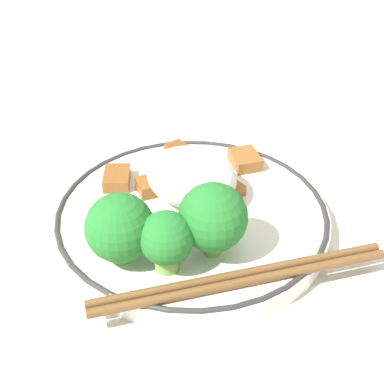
{
  "coord_description": "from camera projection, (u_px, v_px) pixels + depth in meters",
  "views": [
    {
      "loc": [
        0.25,
        -0.28,
        0.3
      ],
      "look_at": [
        0.0,
        0.0,
        0.04
      ],
      "focal_mm": 50.0,
      "sensor_mm": 36.0,
      "label": 1
    }
  ],
  "objects": [
    {
      "name": "ground_plane",
      "position": [
        192.0,
        225.0,
        0.48
      ],
      "size": [
        3.0,
        3.0,
        0.0
      ],
      "primitive_type": "plane",
      "color": "silver"
    },
    {
      "name": "meat_near_front",
      "position": [
        227.0,
        191.0,
        0.49
      ],
      "size": [
        0.03,
        0.03,
        0.01
      ],
      "color": "#995B28",
      "rests_on": "plate"
    },
    {
      "name": "meat_mid_left",
      "position": [
        179.0,
        170.0,
        0.52
      ],
      "size": [
        0.04,
        0.03,
        0.01
      ],
      "color": "brown",
      "rests_on": "plate"
    },
    {
      "name": "plate",
      "position": [
        192.0,
        216.0,
        0.48
      ],
      "size": [
        0.24,
        0.24,
        0.02
      ],
      "color": "white",
      "rests_on": "ground_plane"
    },
    {
      "name": "broccoli_back_right",
      "position": [
        213.0,
        218.0,
        0.41
      ],
      "size": [
        0.05,
        0.05,
        0.06
      ],
      "color": "#7FB756",
      "rests_on": "plate"
    },
    {
      "name": "rice_mound",
      "position": [
        191.0,
        177.0,
        0.48
      ],
      "size": [
        0.08,
        0.07,
        0.04
      ],
      "color": "white",
      "rests_on": "plate"
    },
    {
      "name": "broccoli_back_left",
      "position": [
        117.0,
        226.0,
        0.41
      ],
      "size": [
        0.05,
        0.05,
        0.06
      ],
      "color": "#7FB756",
      "rests_on": "plate"
    },
    {
      "name": "chopsticks",
      "position": [
        242.0,
        278.0,
        0.4
      ],
      "size": [
        0.14,
        0.2,
        0.01
      ],
      "color": "brown",
      "rests_on": "plate"
    },
    {
      "name": "meat_near_right",
      "position": [
        245.0,
        160.0,
        0.53
      ],
      "size": [
        0.04,
        0.04,
        0.01
      ],
      "color": "#995B28",
      "rests_on": "plate"
    },
    {
      "name": "meat_near_left",
      "position": [
        156.0,
        185.0,
        0.49
      ],
      "size": [
        0.04,
        0.04,
        0.01
      ],
      "color": "brown",
      "rests_on": "plate"
    },
    {
      "name": "meat_near_back",
      "position": [
        181.0,
        152.0,
        0.54
      ],
      "size": [
        0.04,
        0.03,
        0.01
      ],
      "color": "brown",
      "rests_on": "plate"
    },
    {
      "name": "broccoli_back_center",
      "position": [
        166.0,
        239.0,
        0.4
      ],
      "size": [
        0.04,
        0.04,
        0.05
      ],
      "color": "#7FB756",
      "rests_on": "plate"
    },
    {
      "name": "meat_on_rice_edge",
      "position": [
        117.0,
        178.0,
        0.5
      ],
      "size": [
        0.04,
        0.04,
        0.01
      ],
      "color": "brown",
      "rests_on": "plate"
    }
  ]
}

